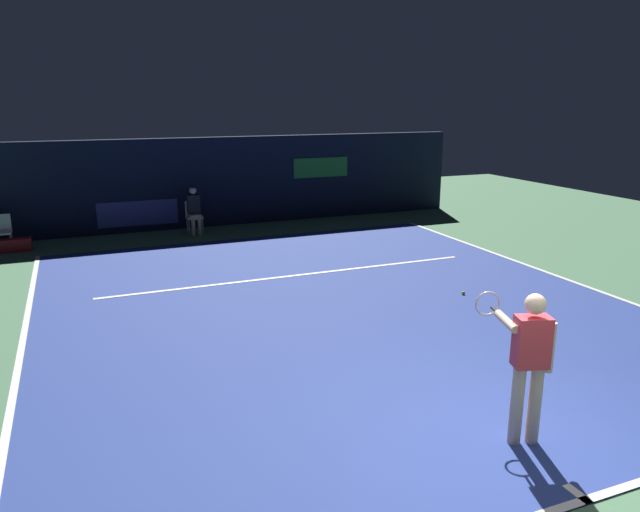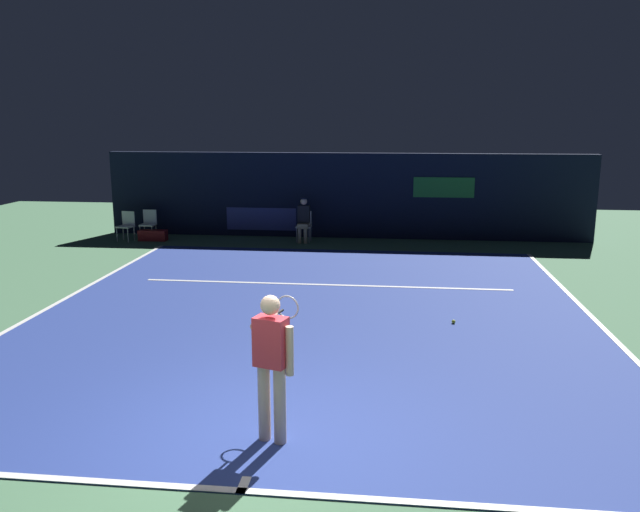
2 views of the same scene
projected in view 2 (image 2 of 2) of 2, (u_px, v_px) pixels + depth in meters
ground_plane at (314, 313)px, 11.95m from camera, size 30.35×30.35×0.00m
court_surface at (314, 313)px, 11.94m from camera, size 10.42×11.88×0.01m
line_baseline at (241, 491)px, 6.22m from camera, size 10.42×0.10×0.01m
line_sideline_left at (597, 322)px, 11.38m from camera, size 0.10×11.88×0.01m
line_sideline_right at (55, 304)px, 12.50m from camera, size 0.10×11.88×0.01m
line_service at (325, 285)px, 13.96m from camera, size 8.13×0.10×0.01m
line_centre_mark at (244, 485)px, 6.32m from camera, size 0.10×0.30×0.01m
back_wall at (345, 196)px, 19.44m from camera, size 14.87×0.33×2.60m
tennis_player at (272, 359)px, 7.02m from camera, size 0.50×1.04×1.73m
line_judge_on_chair at (304, 219)px, 18.80m from camera, size 0.44×0.53×1.32m
courtside_chair_near at (149, 222)px, 19.35m from camera, size 0.44×0.42×0.88m
courtside_chair_far at (126, 224)px, 19.02m from camera, size 0.50×0.48×0.88m
tennis_ball at (454, 322)px, 11.32m from camera, size 0.07×0.07×0.07m
equipment_bag at (153, 235)px, 19.10m from camera, size 0.85×0.33×0.32m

